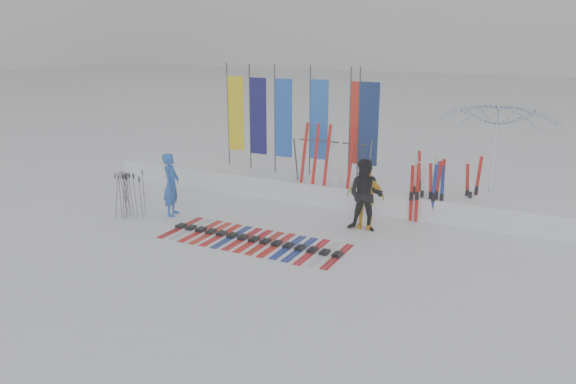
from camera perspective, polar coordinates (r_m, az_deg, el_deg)
The scene contains 11 objects.
ground at distance 12.52m, azimuth -4.13°, elevation -6.09°, with size 120.00×120.00×0.00m, color white.
snow_bank at distance 16.33m, azimuth 4.11°, elevation 0.29°, with size 14.00×1.60×0.60m, color white.
person_blue at distance 15.05m, azimuth -11.77°, elevation 0.75°, with size 0.61×0.40×1.67m, color blue.
person_black at distance 13.68m, azimuth 7.89°, elevation -0.34°, with size 0.86×0.67×1.78m, color black.
person_yellow at distance 13.89m, azimuth 7.85°, elevation -0.49°, with size 0.93×0.39×1.59m, color yellow.
tent_canopy at distance 16.46m, azimuth 20.21°, elevation 3.65°, with size 3.20×3.26×2.94m, color white.
ski_row at distance 13.13m, azimuth -3.56°, elevation -4.85°, with size 4.35×1.69×0.07m.
pole_cluster at distance 15.21m, azimuth -15.92°, elevation -0.30°, with size 0.75×0.67×1.26m.
feather_flags at distance 16.49m, azimuth 1.33°, elevation 7.39°, with size 4.98×0.27×3.20m.
ski_rack at distance 15.62m, azimuth 4.52°, elevation 3.65°, with size 2.04×0.80×1.23m.
upright_skis at distance 14.94m, azimuth 14.76°, elevation 0.18°, with size 1.55×1.10×1.69m.
Camera 1 is at (6.01, -9.95, 4.67)m, focal length 35.00 mm.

